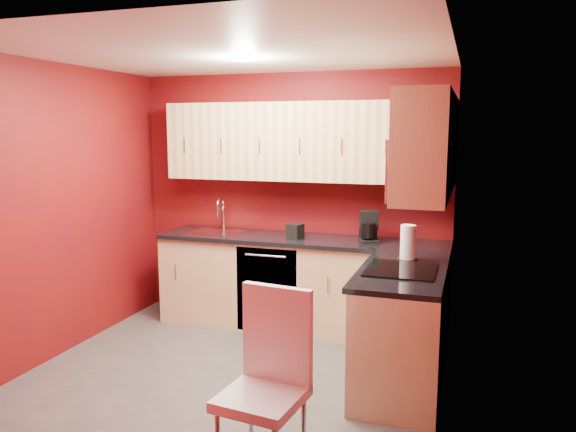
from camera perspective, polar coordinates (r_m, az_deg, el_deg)
The scene contains 21 objects.
floor at distance 4.68m, azimuth -5.63°, elevation -15.73°, with size 3.20×3.20×0.00m, color #4F4C49.
ceiling at distance 4.30m, azimuth -6.14°, elevation 16.22°, with size 3.20×3.20×0.00m, color white.
wall_back at distance 5.71m, azimuth 0.30°, elevation 1.82°, with size 3.20×3.20×0.00m, color #680E09.
wall_front at distance 3.04m, azimuth -17.56°, elevation -4.71°, with size 3.20×3.20×0.00m, color #680E09.
wall_left at distance 5.18m, azimuth -22.24°, elevation 0.47°, with size 3.00×3.00×0.00m, color #680E09.
wall_right at distance 3.95m, azimuth 15.83°, elevation -1.60°, with size 3.00×3.00×0.00m, color #680E09.
base_cabinets_back at distance 5.53m, azimuth 1.31°, elevation -7.03°, with size 2.80×0.60×0.87m, color #E4B482.
base_cabinets_right at distance 4.42m, azimuth 11.58°, elevation -11.29°, with size 0.60×1.30×0.87m, color #E4B482.
countertop_back at distance 5.41m, azimuth 1.28°, elevation -2.43°, with size 2.80×0.63×0.04m, color black.
countertop_right at distance 4.28m, azimuth 11.54°, elevation -5.60°, with size 0.63×1.27×0.04m, color black.
upper_cabinets_back at distance 5.44m, azimuth 1.75°, elevation 7.56°, with size 2.80×0.35×0.75m, color #E2BF80.
upper_cabinets_right at distance 4.34m, azimuth 14.13°, elevation 7.83°, with size 0.35×1.55×0.75m.
microwave at distance 4.11m, azimuth 13.32°, elevation 4.65°, with size 0.42×0.76×0.42m.
cooktop at distance 4.24m, azimuth 11.43°, elevation -5.38°, with size 0.50×0.55×0.01m, color black.
sink at distance 5.74m, azimuth -7.29°, elevation -1.30°, with size 0.52×0.42×0.35m.
dishwasher_front at distance 5.34m, azimuth -2.20°, elevation -7.60°, with size 0.60×0.02×0.82m, color black.
downlight at distance 4.57m, azimuth -4.52°, elevation 15.60°, with size 0.20×0.20×0.01m, color white.
coffee_maker at distance 5.22m, azimuth 8.29°, elevation -1.11°, with size 0.17×0.23×0.29m, color black, non-canonical shape.
napkin_holder at distance 5.35m, azimuth 0.73°, elevation -1.56°, with size 0.13×0.13×0.14m, color black, non-canonical shape.
paper_towel at distance 4.56m, azimuth 12.09°, elevation -2.66°, with size 0.16×0.16×0.28m, color white, non-canonical shape.
dining_chair at distance 3.23m, azimuth -2.71°, elevation -17.04°, with size 0.43×0.45×1.06m, color silver, non-canonical shape.
Camera 1 is at (1.75, -3.89, 1.93)m, focal length 35.00 mm.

